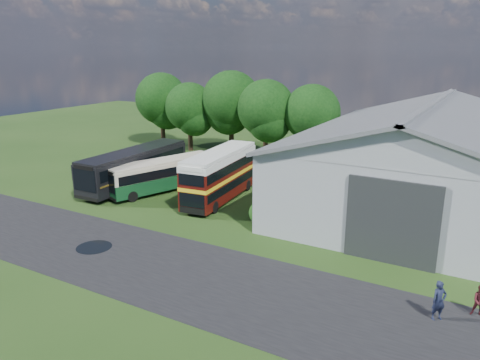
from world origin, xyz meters
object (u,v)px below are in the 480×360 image
Objects in this scene: storage_shed at (428,154)px; bus_maroon_double at (220,176)px; bus_green_single at (162,175)px; bus_dark_single at (135,167)px; visitor_a at (439,301)px.

bus_maroon_double is (-14.75, -6.86, -2.14)m from storage_shed.
bus_green_single is 3.15m from bus_dark_single.
visitor_a is (18.07, -10.07, -1.08)m from bus_maroon_double.
bus_maroon_double is at bearing -155.07° from storage_shed.
storage_shed is 2.44× the size of bus_green_single.
storage_shed is at bearing 18.92° from bus_maroon_double.
bus_dark_single is at bearing -162.79° from storage_shed.
bus_maroon_double is at bearing 23.91° from bus_green_single.
bus_dark_single is (-23.52, -7.29, -2.41)m from storage_shed.
visitor_a is at bearing -78.91° from storage_shed.
storage_shed is 21.82m from bus_green_single.
bus_dark_single reaches higher than visitor_a.
bus_green_single is 5.37× the size of visitor_a.
visitor_a is (3.32, -16.92, -3.22)m from storage_shed.
bus_dark_single is at bearing 119.21° from visitor_a.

